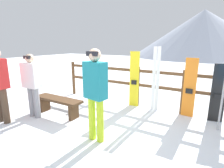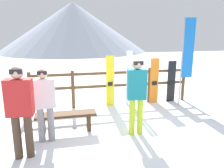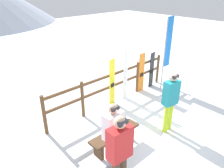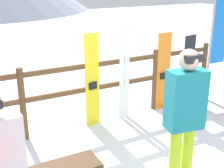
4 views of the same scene
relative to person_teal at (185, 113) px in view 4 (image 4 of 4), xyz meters
The scene contains 7 objects.
fence 2.17m from the person_teal, 91.33° to the left, with size 5.06×0.10×1.16m.
person_teal is the anchor object (origin of this frame).
snowboard_yellow 2.11m from the person_teal, 93.78° to the left, with size 0.27×0.09×1.59m.
ski_pair_white 2.15m from the person_teal, 77.04° to the left, with size 0.20×0.02×1.73m.
snowboard_orange 2.49m from the person_teal, 57.42° to the left, with size 0.29×0.06×1.48m.
snowboard_black_stripe 2.88m from the person_teal, 46.96° to the left, with size 0.31×0.10×1.38m.
rental_flag 2.78m from the person_teal, 37.43° to the left, with size 0.40×0.04×2.71m.
Camera 4 is at (-2.15, -2.69, 2.43)m, focal length 50.00 mm.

